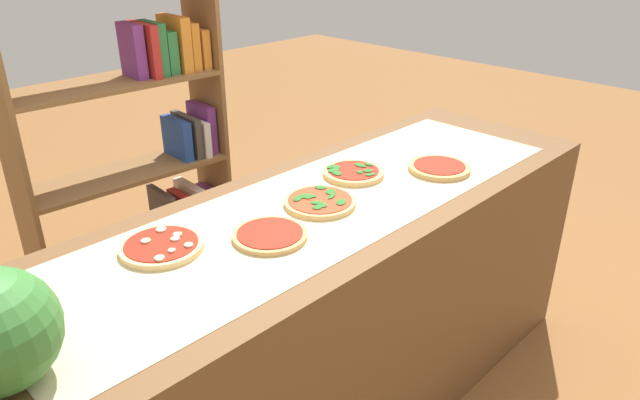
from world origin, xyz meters
The scene contains 8 objects.
counter centered at (0.00, 0.00, 0.46)m, with size 2.42×0.74×0.91m, color brown.
parchment_paper centered at (0.00, 0.00, 0.91)m, with size 2.04×0.58×0.00m, color beige.
pizza_mushroom_0 centered at (-0.53, 0.12, 0.93)m, with size 0.24×0.24×0.03m.
pizza_plain_1 centered at (-0.26, -0.05, 0.92)m, with size 0.23×0.23×0.02m.
pizza_spinach_2 centered at (0.00, 0.00, 0.93)m, with size 0.24×0.24×0.03m.
pizza_spinach_3 centered at (0.26, 0.09, 0.93)m, with size 0.23×0.23×0.03m.
pizza_plain_4 centered at (0.53, -0.11, 0.93)m, with size 0.23×0.23×0.02m.
bookshelf centered at (-0.06, 0.98, 0.81)m, with size 0.89×0.32×1.58m.
Camera 1 is at (-1.25, -1.23, 1.77)m, focal length 32.93 mm.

